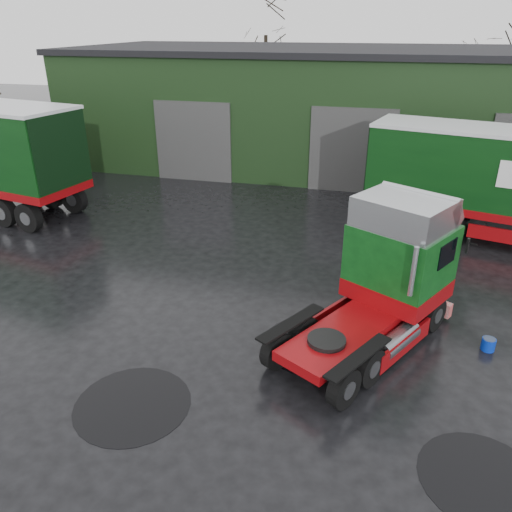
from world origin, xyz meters
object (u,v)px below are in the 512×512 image
Objects in this scene: warehouse at (361,107)px; tree_back_b at (486,81)px; tree_back_a at (266,62)px; wash_bucket at (488,344)px; hero_tractor at (365,283)px.

tree_back_b is (8.00, 10.00, 0.59)m from warehouse.
tree_back_b is at bearing 51.34° from warehouse.
warehouse is 3.41× the size of tree_back_a.
wash_bucket is 28.82m from tree_back_b.
tree_back_a reaches higher than hero_tractor.
tree_back_b reaches higher than hero_tractor.
tree_back_a reaches higher than tree_back_b.
tree_back_b is at bearing 0.00° from tree_back_a.
tree_back_b is at bearing 83.02° from wash_bucket.
tree_back_a is 16.03m from tree_back_b.
wash_bucket is at bearing -76.18° from warehouse.
tree_back_a is at bearing 113.81° from wash_bucket.
warehouse is 19.15m from hero_tractor.
hero_tractor is 3.67m from wash_bucket.
tree_back_a is at bearing 137.67° from hero_tractor.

